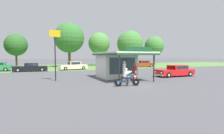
% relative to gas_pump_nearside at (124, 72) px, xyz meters
% --- Properties ---
extents(ground_plane, '(300.00, 300.00, 0.00)m').
position_rel_gas_pump_nearside_xyz_m(ground_plane, '(-0.48, -2.21, -0.97)').
color(ground_plane, '#4C4C51').
extents(grass_verge_strip, '(120.00, 24.00, 0.01)m').
position_rel_gas_pump_nearside_xyz_m(grass_verge_strip, '(-0.48, 27.79, -0.97)').
color(grass_verge_strip, '#56843D').
rests_on(grass_verge_strip, ground).
extents(service_station_kiosk, '(4.74, 7.36, 3.49)m').
position_rel_gas_pump_nearside_xyz_m(service_station_kiosk, '(0.63, 3.03, 0.79)').
color(service_station_kiosk, silver).
rests_on(service_station_kiosk, ground).
extents(gas_pump_nearside, '(0.44, 0.44, 2.11)m').
position_rel_gas_pump_nearside_xyz_m(gas_pump_nearside, '(0.00, 0.00, 0.00)').
color(gas_pump_nearside, slate).
rests_on(gas_pump_nearside, ground).
extents(gas_pump_offside, '(0.44, 0.44, 1.87)m').
position_rel_gas_pump_nearside_xyz_m(gas_pump_offside, '(1.26, -0.00, -0.12)').
color(gas_pump_offside, slate).
rests_on(gas_pump_offside, ground).
extents(motorcycle_with_rider, '(2.26, 0.71, 1.58)m').
position_rel_gas_pump_nearside_xyz_m(motorcycle_with_rider, '(-1.19, -2.76, -0.32)').
color(motorcycle_with_rider, black).
rests_on(motorcycle_with_rider, ground).
extents(featured_classic_sedan, '(5.23, 2.04, 1.42)m').
position_rel_gas_pump_nearside_xyz_m(featured_classic_sedan, '(8.09, 1.53, -0.31)').
color(featured_classic_sedan, red).
rests_on(featured_classic_sedan, ground).
extents(parked_car_second_row_spare, '(5.59, 2.66, 1.54)m').
position_rel_gas_pump_nearside_xyz_m(parked_car_second_row_spare, '(-1.61, 17.91, -0.28)').
color(parked_car_second_row_spare, beige).
rests_on(parked_car_second_row_spare, ground).
extents(parked_car_back_row_left, '(5.71, 2.82, 1.52)m').
position_rel_gas_pump_nearside_xyz_m(parked_car_back_row_left, '(15.07, 19.89, -0.28)').
color(parked_car_back_row_left, '#993819').
rests_on(parked_car_back_row_left, ground).
extents(parked_car_back_row_far_right, '(5.64, 2.72, 1.51)m').
position_rel_gas_pump_nearside_xyz_m(parked_car_back_row_far_right, '(7.87, 20.67, -0.28)').
color(parked_car_back_row_far_right, '#993819').
rests_on(parked_car_back_row_far_right, ground).
extents(parked_car_back_row_centre, '(5.64, 2.01, 1.41)m').
position_rel_gas_pump_nearside_xyz_m(parked_car_back_row_centre, '(-8.99, 16.97, -0.33)').
color(parked_car_back_row_centre, black).
rests_on(parked_car_back_row_centre, ground).
extents(bystander_chatting_near_pumps, '(0.34, 0.34, 1.50)m').
position_rel_gas_pump_nearside_xyz_m(bystander_chatting_near_pumps, '(1.78, 13.46, -0.18)').
color(bystander_chatting_near_pumps, brown).
rests_on(bystander_chatting_near_pumps, ground).
extents(tree_oak_right, '(7.46, 7.46, 9.83)m').
position_rel_gas_pump_nearside_xyz_m(tree_oak_right, '(17.21, 30.00, 5.12)').
color(tree_oak_right, brown).
rests_on(tree_oak_right, ground).
extents(tree_oak_left, '(5.80, 5.80, 8.88)m').
position_rel_gas_pump_nearside_xyz_m(tree_oak_left, '(7.82, 30.31, 4.87)').
color(tree_oak_left, brown).
rests_on(tree_oak_left, ground).
extents(tree_oak_far_right, '(5.97, 5.97, 8.71)m').
position_rel_gas_pump_nearside_xyz_m(tree_oak_far_right, '(26.31, 30.89, 4.74)').
color(tree_oak_far_right, brown).
rests_on(tree_oak_far_right, ground).
extents(tree_oak_distant_spare, '(6.97, 6.97, 10.29)m').
position_rel_gas_pump_nearside_xyz_m(tree_oak_distant_spare, '(-0.69, 26.80, 5.81)').
color(tree_oak_distant_spare, brown).
rests_on(tree_oak_distant_spare, ground).
extents(tree_oak_centre, '(5.14, 5.14, 7.75)m').
position_rel_gas_pump_nearside_xyz_m(tree_oak_centre, '(-12.13, 31.64, 4.06)').
color(tree_oak_centre, brown).
rests_on(tree_oak_centre, ground).
extents(roadside_pole_sign, '(1.10, 0.12, 5.26)m').
position_rel_gas_pump_nearside_xyz_m(roadside_pole_sign, '(-6.49, 2.97, 2.58)').
color(roadside_pole_sign, black).
rests_on(roadside_pole_sign, ground).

